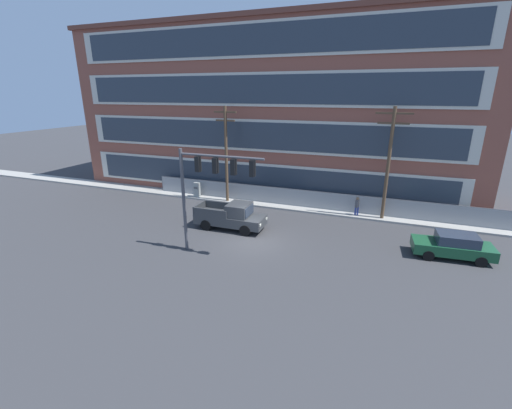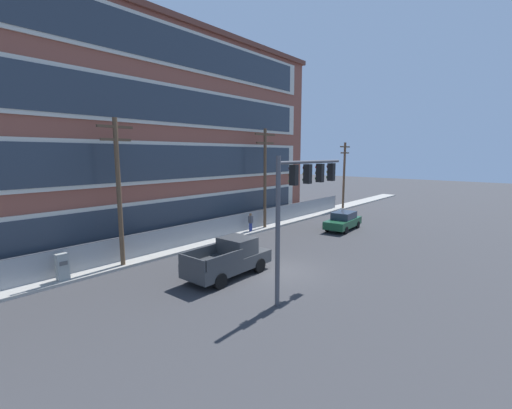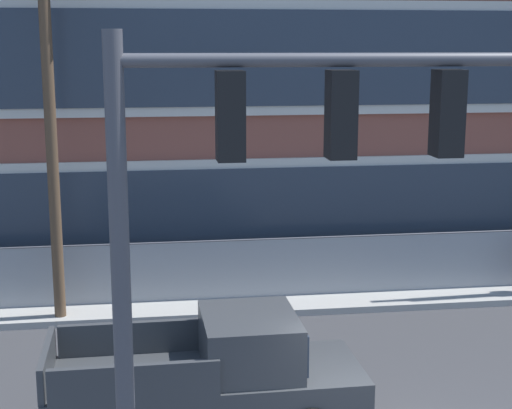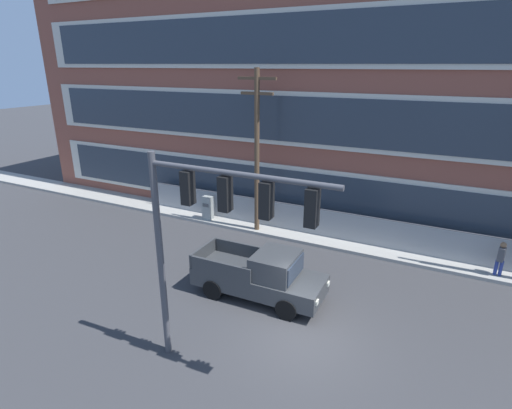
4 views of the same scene
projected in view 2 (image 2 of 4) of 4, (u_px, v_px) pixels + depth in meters
The scene contains 12 objects.
ground_plane at pixel (282, 271), 19.24m from camera, with size 160.00×160.00×0.00m, color #38383A.
sidewalk_building_side at pixel (191, 245), 24.34m from camera, with size 80.00×1.96×0.16m, color #9E9B93.
brick_mill_building at pixel (93, 134), 24.35m from camera, with size 38.76×10.74×15.79m.
chain_link_fence at pixel (233, 225), 27.70m from camera, with size 34.96×0.06×1.64m.
traffic_signal_mast at pixel (301, 192), 15.53m from camera, with size 5.32×0.43×6.46m.
pickup_truck_dark_grey at pixel (230, 259), 18.38m from camera, with size 5.19×2.11×2.00m.
sedan_dark_green at pixel (343, 221), 29.60m from camera, with size 4.58×2.09×1.56m.
utility_pole_near_corner at pixel (119, 188), 19.18m from camera, with size 2.04×0.26×8.50m.
utility_pole_midblock at pixel (265, 174), 29.34m from camera, with size 2.58×0.26×8.65m.
utility_pole_far_east at pixel (344, 173), 40.00m from camera, with size 2.24×0.26×7.85m.
electrical_cabinet at pixel (62, 268), 17.39m from camera, with size 0.56×0.42×1.52m.
pedestrian_near_cabinet at pixel (251, 221), 28.39m from camera, with size 0.32×0.44×1.69m.
Camera 2 is at (-15.02, -10.87, 6.52)m, focal length 24.00 mm.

